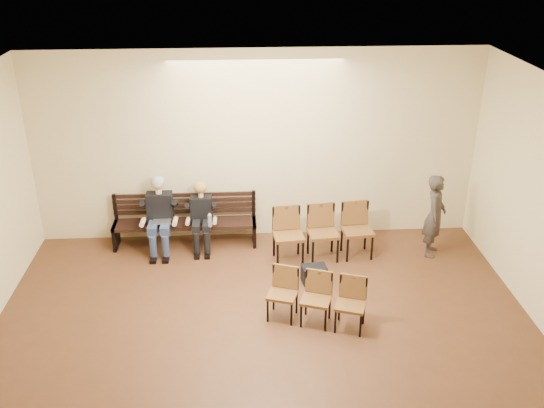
{
  "coord_description": "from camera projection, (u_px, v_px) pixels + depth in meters",
  "views": [
    {
      "loc": [
        -0.34,
        -5.26,
        5.39
      ],
      "look_at": [
        0.22,
        4.05,
        1.05
      ],
      "focal_mm": 40.0,
      "sensor_mm": 36.0,
      "label": 1
    }
  ],
  "objects": [
    {
      "name": "room_walls",
      "position": [
        270.0,
        207.0,
        6.69
      ],
      "size": [
        8.02,
        10.01,
        3.51
      ],
      "color": "beige",
      "rests_on": "ground"
    },
    {
      "name": "passerby",
      "position": [
        435.0,
        210.0,
        10.52
      ],
      "size": [
        0.63,
        0.74,
        1.73
      ],
      "primitive_type": "imported",
      "rotation": [
        0.0,
        0.0,
        1.16
      ],
      "color": "#352F2B",
      "rests_on": "ground"
    },
    {
      "name": "bag",
      "position": [
        314.0,
        274.0,
        9.95
      ],
      "size": [
        0.43,
        0.32,
        0.29
      ],
      "primitive_type": "cube",
      "rotation": [
        0.0,
        0.0,
        0.13
      ],
      "color": "black",
      "rests_on": "ground"
    },
    {
      "name": "water_bottle",
      "position": [
        210.0,
        226.0,
        10.59
      ],
      "size": [
        0.09,
        0.09,
        0.25
      ],
      "primitive_type": "cylinder",
      "rotation": [
        0.0,
        0.0,
        -0.22
      ],
      "color": "silver",
      "rests_on": "bench"
    },
    {
      "name": "laptop",
      "position": [
        162.0,
        223.0,
        10.7
      ],
      "size": [
        0.33,
        0.27,
        0.23
      ],
      "primitive_type": "cube",
      "rotation": [
        0.0,
        0.0,
        0.06
      ],
      "color": "silver",
      "rests_on": "bench"
    },
    {
      "name": "seated_man",
      "position": [
        160.0,
        214.0,
        10.77
      ],
      "size": [
        0.57,
        0.78,
        1.36
      ],
      "primitive_type": null,
      "color": "black",
      "rests_on": "ground"
    },
    {
      "name": "chair_row_back",
      "position": [
        316.0,
        300.0,
        8.82
      ],
      "size": [
        1.49,
        0.88,
        0.8
      ],
      "primitive_type": "cube",
      "rotation": [
        0.0,
        0.0,
        -0.33
      ],
      "color": "brown",
      "rests_on": "ground"
    },
    {
      "name": "bench",
      "position": [
        186.0,
        233.0,
        11.09
      ],
      "size": [
        2.6,
        0.9,
        0.45
      ],
      "primitive_type": "cube",
      "color": "black",
      "rests_on": "ground"
    },
    {
      "name": "seated_woman",
      "position": [
        202.0,
        220.0,
        10.86
      ],
      "size": [
        0.48,
        0.66,
        1.11
      ],
      "primitive_type": null,
      "color": "black",
      "rests_on": "ground"
    },
    {
      "name": "chair_row_front",
      "position": [
        323.0,
        233.0,
        10.53
      ],
      "size": [
        1.78,
        0.69,
        0.97
      ],
      "primitive_type": "cube",
      "rotation": [
        0.0,
        0.0,
        0.1
      ],
      "color": "brown",
      "rests_on": "ground"
    }
  ]
}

